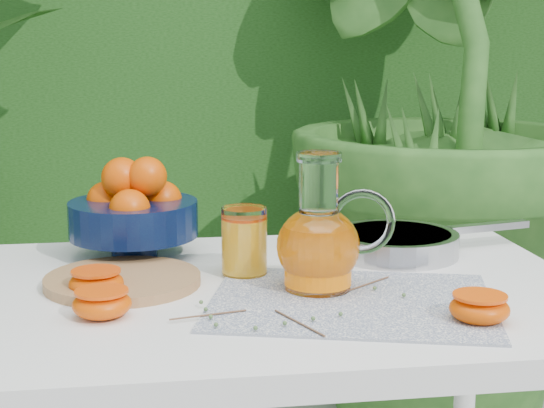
{
  "coord_description": "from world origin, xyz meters",
  "views": [
    {
      "loc": [
        -0.15,
        -1.26,
        1.14
      ],
      "look_at": [
        0.04,
        0.01,
        0.88
      ],
      "focal_mm": 55.0,
      "sensor_mm": 36.0,
      "label": 1
    }
  ],
  "objects": [
    {
      "name": "juice_tumbler",
      "position": [
        0.01,
        0.07,
        0.81
      ],
      "size": [
        0.1,
        0.1,
        0.11
      ],
      "color": "white",
      "rests_on": "white_table"
    },
    {
      "name": "juice_pitcher",
      "position": [
        0.11,
        -0.04,
        0.83
      ],
      "size": [
        0.19,
        0.15,
        0.21
      ],
      "color": "white",
      "rests_on": "white_table"
    },
    {
      "name": "cutting_board",
      "position": [
        -0.19,
        0.04,
        0.76
      ],
      "size": [
        0.29,
        0.29,
        0.02
      ],
      "primitive_type": "cylinder",
      "rotation": [
        0.0,
        0.0,
        0.21
      ],
      "color": "olive",
      "rests_on": "white_table"
    },
    {
      "name": "placemat",
      "position": [
        0.15,
        -0.1,
        0.75
      ],
      "size": [
        0.49,
        0.42,
        0.0
      ],
      "primitive_type": "cube",
      "rotation": [
        0.0,
        0.0,
        -0.27
      ],
      "color": "#0D1E4C",
      "rests_on": "white_table"
    },
    {
      "name": "white_table",
      "position": [
        0.04,
        -0.01,
        0.67
      ],
      "size": [
        1.0,
        0.7,
        0.75
      ],
      "color": "white",
      "rests_on": "ground"
    },
    {
      "name": "hedge_backdrop",
      "position": [
        0.06,
        2.06,
        1.19
      ],
      "size": [
        8.0,
        1.65,
        2.5
      ],
      "color": "#1B4313",
      "rests_on": "ground"
    },
    {
      "name": "fruit_bowl",
      "position": [
        -0.18,
        0.22,
        0.83
      ],
      "size": [
        0.25,
        0.25,
        0.18
      ],
      "color": "black",
      "rests_on": "white_table"
    },
    {
      "name": "thyme_sprigs",
      "position": [
        0.06,
        -0.13,
        0.76
      ],
      "size": [
        0.36,
        0.28,
        0.01
      ],
      "color": "brown",
      "rests_on": "white_table"
    },
    {
      "name": "orange_halves",
      "position": [
        -0.05,
        -0.11,
        0.77
      ],
      "size": [
        0.62,
        0.29,
        0.04
      ],
      "color": "#E84002",
      "rests_on": "white_table"
    },
    {
      "name": "saute_pan",
      "position": [
        0.3,
        0.16,
        0.77
      ],
      "size": [
        0.42,
        0.27,
        0.04
      ],
      "color": "#A9A9AE",
      "rests_on": "white_table"
    },
    {
      "name": "potted_plant_right",
      "position": [
        0.65,
        1.1,
        1.01
      ],
      "size": [
        2.61,
        2.61,
        2.02
      ],
      "primitive_type": "imported",
      "rotation": [
        0.0,
        0.0,
        1.94
      ],
      "color": "#26561D",
      "rests_on": "ground"
    }
  ]
}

